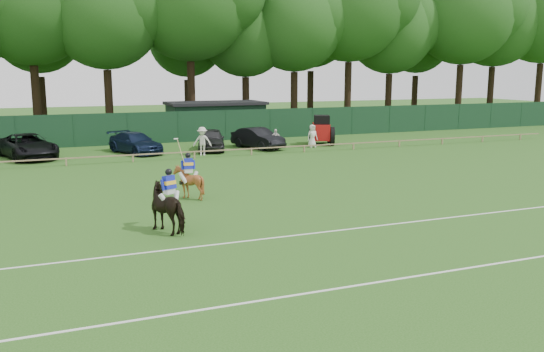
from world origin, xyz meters
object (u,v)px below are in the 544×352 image
hatch_grey (211,140)px  tractor (321,131)px  horse_chestnut (189,182)px  spectator_mid (275,139)px  sedan_navy (135,143)px  estate_black (258,138)px  utility_shed (216,119)px  spectator_left (202,141)px  spectator_right (312,136)px  suv_black (28,146)px  horse_dark (170,207)px

hatch_grey → tractor: size_ratio=1.43×
horse_chestnut → hatch_grey: 16.08m
spectator_mid → tractor: tractor is taller
horse_chestnut → sedan_navy: horse_chestnut is taller
estate_black → tractor: tractor is taller
estate_black → tractor: 5.41m
estate_black → utility_shed: utility_shed is taller
estate_black → utility_shed: size_ratio=0.55×
sedan_navy → spectator_mid: spectator_mid is taller
horse_chestnut → sedan_navy: bearing=-85.5°
spectator_left → sedan_navy: bearing=166.7°
spectator_right → tractor: (1.36, 1.21, 0.23)m
spectator_right → tractor: size_ratio=0.53×
spectator_left → spectator_mid: size_ratio=1.29×
estate_black → spectator_mid: estate_black is taller
tractor → utility_shed: bearing=148.0°
horse_chestnut → sedan_navy: 15.67m
suv_black → spectator_left: 11.42m
hatch_grey → estate_black: size_ratio=1.00×
suv_black → sedan_navy: (6.94, -0.20, -0.08)m
estate_black → spectator_left: spectator_left is taller
sedan_navy → spectator_mid: (9.85, -1.83, 0.03)m
spectator_left → spectator_right: bearing=26.5°
estate_black → tractor: (5.40, 0.25, 0.33)m
horse_dark → spectator_left: bearing=-135.8°
utility_shed → tractor: (6.04, -8.64, -0.44)m
suv_black → tractor: tractor is taller
suv_black → utility_shed: utility_shed is taller
sedan_navy → estate_black: size_ratio=1.07×
spectator_left → spectator_mid: bearing=29.0°
suv_black → sedan_navy: size_ratio=1.17×
spectator_mid → utility_shed: (-1.63, 9.92, 0.78)m
hatch_grey → utility_shed: (2.87, 8.60, 0.75)m
horse_dark → spectator_right: (14.85, 18.94, -0.01)m
estate_black → spectator_mid: size_ratio=3.09×
hatch_grey → spectator_mid: (4.50, -1.32, -0.04)m
suv_black → estate_black: bearing=-20.3°
spectator_mid → hatch_grey: bearing=178.1°
horse_chestnut → tractor: size_ratio=0.46×
hatch_grey → spectator_right: spectator_right is taller
horse_dark → utility_shed: bearing=-136.7°
sedan_navy → suv_black: bearing=156.5°
suv_black → spectator_mid: size_ratio=3.87×
sedan_navy → tractor: bearing=-24.1°
sedan_navy → utility_shed: (8.22, 8.09, 0.81)m
suv_black → utility_shed: size_ratio=0.69×
spectator_right → utility_shed: size_ratio=0.21×
hatch_grey → spectator_right: 7.65m
suv_black → hatch_grey: size_ratio=1.26×
estate_black → spectator_right: bearing=-32.7°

